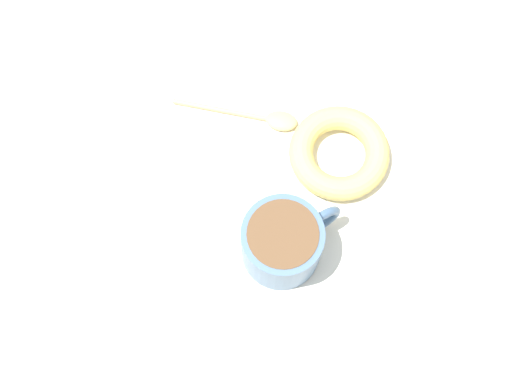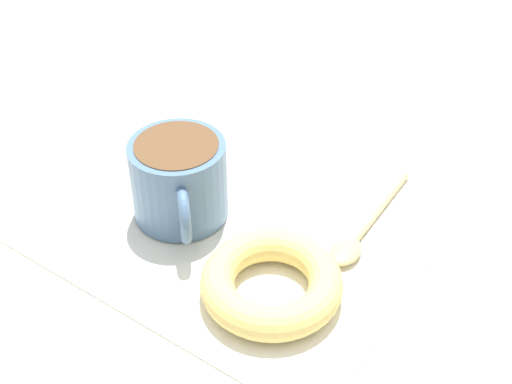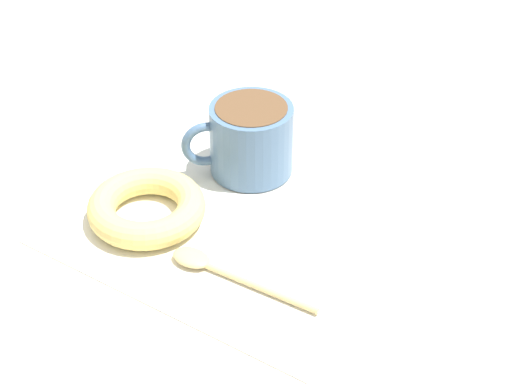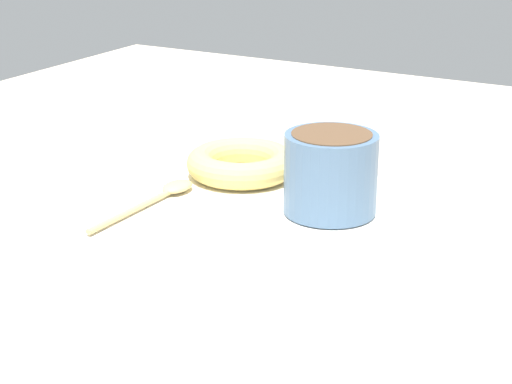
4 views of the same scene
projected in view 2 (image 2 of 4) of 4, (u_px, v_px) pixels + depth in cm
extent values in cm
cube|color=beige|center=(238.00, 225.00, 63.77)|extent=(120.00, 120.00, 2.00)
cube|color=white|center=(256.00, 211.00, 63.50)|extent=(33.40, 33.40, 0.30)
cylinder|color=slate|center=(179.00, 180.00, 60.94)|extent=(8.28, 8.28, 7.17)
cylinder|color=brown|center=(176.00, 147.00, 58.80)|extent=(7.08, 7.08, 0.60)
torus|color=slate|center=(184.00, 214.00, 57.46)|extent=(3.85, 4.34, 4.91)
torus|color=#E5C66B|center=(271.00, 282.00, 54.65)|extent=(11.04, 11.04, 2.65)
ellipsoid|color=#D8B772|center=(343.00, 255.00, 58.23)|extent=(2.53, 3.68, 0.90)
cylinder|color=#D8B772|center=(380.00, 209.00, 63.00)|extent=(0.98, 11.89, 0.56)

